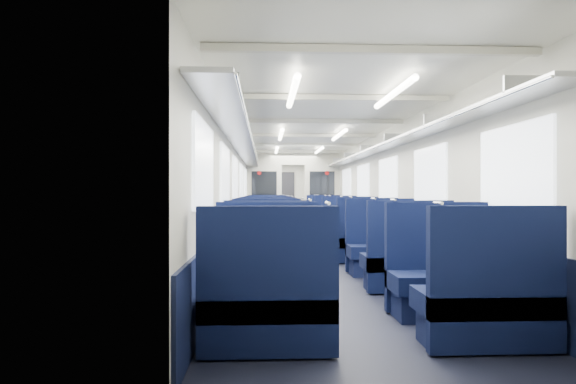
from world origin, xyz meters
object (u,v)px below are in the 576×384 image
Objects in this scene: seat_1 at (487,304)px; seat_4 at (267,262)px; seat_8 at (266,243)px; seat_18 at (266,222)px; seat_3 at (441,280)px; seat_11 at (353,236)px; seat_12 at (266,232)px; seat_6 at (266,251)px; seat_5 at (407,263)px; seat_10 at (266,237)px; seat_19 at (325,222)px; seat_2 at (267,279)px; seat_9 at (365,242)px; seat_0 at (268,307)px; seat_7 at (382,250)px; seat_13 at (345,232)px; bulkhead at (293,190)px; seat_17 at (331,225)px; seat_14 at (266,228)px; seat_15 at (336,227)px; seat_16 at (266,224)px; end_door at (285,196)px.

seat_1 is 1.00× the size of seat_4.
seat_8 is 1.00× the size of seat_18.
seat_3 and seat_11 have the same top height.
seat_12 is at bearing 90.00° from seat_4.
seat_5 is at bearing -38.44° from seat_6.
seat_10 is at bearing 90.00° from seat_4.
seat_10 is 1.00× the size of seat_19.
seat_1 and seat_2 have the same top height.
seat_3 is at bearing -73.79° from seat_12.
seat_5 is 2.43m from seat_9.
seat_1 is at bearing 0.62° from seat_0.
seat_3 is 1.00× the size of seat_5.
seat_0 and seat_3 have the same top height.
seat_6 is at bearing -90.00° from seat_18.
seat_13 is at bearing 90.00° from seat_7.
seat_5 is at bearing -78.55° from seat_18.
bulkhead is at bearing 100.09° from seat_13.
seat_3 is 1.00× the size of seat_17.
seat_1 is at bearing -70.06° from seat_8.
seat_14 is at bearing 106.17° from seat_5.
seat_13 is at bearing 63.00° from seat_6.
seat_8 is at bearing -115.59° from seat_15.
seat_7 and seat_16 have the same top height.
seat_2 is 1.00× the size of seat_3.
seat_2 and seat_8 have the same top height.
end_door is 11.58m from seat_10.
seat_1 is 9.28m from seat_16.
seat_17 is at bearing 78.13° from seat_2.
seat_4 and seat_6 have the same top height.
seat_14 is (-1.66, 4.46, 0.00)m from seat_7.
seat_2 and seat_5 have the same top height.
end_door is at bearing 86.52° from seat_6.
seat_18 is at bearing 90.00° from seat_10.
seat_5 is 8.08m from seat_19.
seat_15 is (0.00, 3.45, 0.00)m from seat_9.
seat_14 is (0.00, 3.31, 0.00)m from seat_8.
bulkhead reaches higher than seat_7.
seat_1 and seat_13 have the same top height.
seat_6 and seat_9 have the same top height.
seat_3 and seat_4 have the same top height.
seat_9 is at bearing -90.00° from seat_15.
seat_5 is 5.88m from seat_15.
seat_6 is 2.13m from seat_10.
bulkhead is 2.49× the size of seat_0.
seat_5 is (0.83, -14.98, -0.66)m from end_door.
seat_18 is 1.66m from seat_19.
seat_9 and seat_13 have the same top height.
seat_6 is 1.00× the size of seat_14.
seat_2 is 1.00× the size of seat_10.
end_door is 1.78× the size of seat_3.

